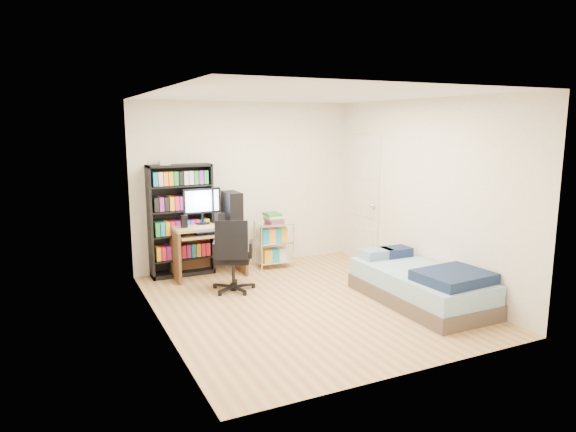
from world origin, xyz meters
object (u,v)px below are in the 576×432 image
media_shelf (181,219)px  office_chair (233,268)px  computer_desk (214,228)px  bed (421,285)px

media_shelf → office_chair: bearing=-67.9°
media_shelf → computer_desk: 0.49m
media_shelf → office_chair: (0.42, -1.03, -0.52)m
media_shelf → office_chair: media_shelf is taller
office_chair → bed: bearing=-12.2°
media_shelf → computer_desk: (0.43, -0.17, -0.14)m
office_chair → computer_desk: bearing=113.1°
computer_desk → bed: size_ratio=0.69×
bed → computer_desk: bearing=130.1°
computer_desk → bed: bearing=-49.9°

